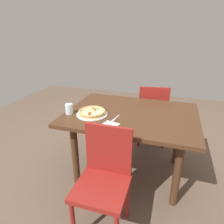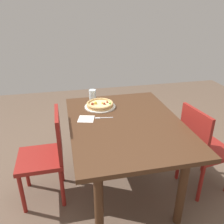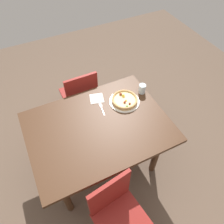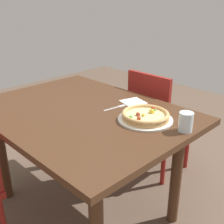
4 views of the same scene
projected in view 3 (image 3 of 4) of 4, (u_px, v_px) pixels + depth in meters
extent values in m
plane|color=brown|center=(101.00, 162.00, 2.60)|extent=(6.00, 6.00, 0.00)
cube|color=#472B19|center=(98.00, 127.00, 2.05)|extent=(1.32, 0.99, 0.04)
cylinder|color=#472B19|center=(65.00, 196.00, 2.00)|extent=(0.07, 0.07, 0.70)
cylinder|color=#472B19|center=(156.00, 154.00, 2.28)|extent=(0.07, 0.07, 0.70)
cylinder|color=#472B19|center=(46.00, 141.00, 2.38)|extent=(0.07, 0.07, 0.70)
cylinder|color=#472B19|center=(126.00, 110.00, 2.67)|extent=(0.07, 0.07, 0.70)
cylinder|color=maroon|center=(125.00, 201.00, 2.11)|extent=(0.04, 0.04, 0.41)
cylinder|color=maroon|center=(96.00, 223.00, 1.99)|extent=(0.04, 0.04, 0.41)
cube|color=maroon|center=(122.00, 222.00, 1.79)|extent=(0.45, 0.45, 0.04)
cube|color=maroon|center=(110.00, 193.00, 1.71)|extent=(0.38, 0.08, 0.42)
cylinder|color=maroon|center=(65.00, 102.00, 2.95)|extent=(0.04, 0.04, 0.41)
cylinder|color=maroon|center=(88.00, 94.00, 3.05)|extent=(0.04, 0.04, 0.41)
cylinder|color=maroon|center=(73.00, 120.00, 2.76)|extent=(0.04, 0.04, 0.41)
cylinder|color=maroon|center=(97.00, 111.00, 2.86)|extent=(0.04, 0.04, 0.41)
cube|color=maroon|center=(79.00, 95.00, 2.73)|extent=(0.40, 0.40, 0.04)
cube|color=maroon|center=(82.00, 91.00, 2.45)|extent=(0.38, 0.03, 0.42)
cylinder|color=silver|center=(124.00, 101.00, 2.23)|extent=(0.31, 0.31, 0.01)
cylinder|color=tan|center=(125.00, 100.00, 2.22)|extent=(0.26, 0.26, 0.02)
cylinder|color=beige|center=(125.00, 100.00, 2.21)|extent=(0.23, 0.23, 0.01)
torus|color=tan|center=(125.00, 99.00, 2.20)|extent=(0.27, 0.27, 0.02)
sphere|color=gold|center=(126.00, 101.00, 2.19)|extent=(0.02, 0.02, 0.02)
sphere|color=maroon|center=(121.00, 94.00, 2.24)|extent=(0.03, 0.03, 0.03)
sphere|color=maroon|center=(130.00, 104.00, 2.16)|extent=(0.02, 0.02, 0.02)
sphere|color=#4C9E38|center=(121.00, 94.00, 2.24)|extent=(0.02, 0.02, 0.02)
sphere|color=#4C9E38|center=(127.00, 106.00, 2.14)|extent=(0.02, 0.02, 0.02)
sphere|color=gold|center=(123.00, 96.00, 2.23)|extent=(0.03, 0.03, 0.03)
sphere|color=maroon|center=(125.00, 102.00, 2.17)|extent=(0.02, 0.02, 0.02)
cube|color=silver|center=(103.00, 111.00, 2.15)|extent=(0.03, 0.11, 0.00)
cube|color=silver|center=(101.00, 105.00, 2.20)|extent=(0.03, 0.05, 0.00)
cylinder|color=silver|center=(142.00, 89.00, 2.28)|extent=(0.07, 0.07, 0.10)
cube|color=white|center=(97.00, 98.00, 2.26)|extent=(0.17, 0.17, 0.00)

